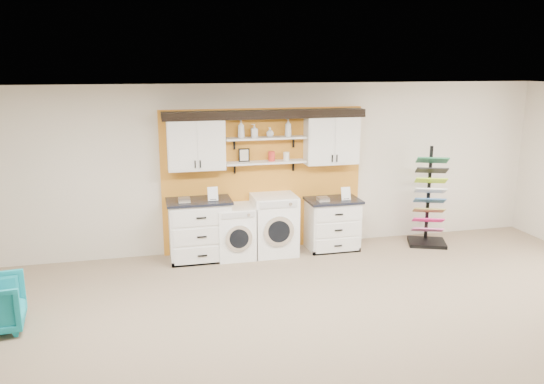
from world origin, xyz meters
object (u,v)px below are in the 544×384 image
object	(u,v)px
base_cabinet_left	(200,230)
washer	(235,231)
dryer	(274,224)
sample_rack	(428,214)
base_cabinet_right	(332,224)

from	to	relation	value
base_cabinet_left	washer	bearing A→B (deg)	-0.33
base_cabinet_left	washer	xyz separation A→B (m)	(0.58, -0.00, -0.07)
base_cabinet_left	dryer	xyz separation A→B (m)	(1.23, -0.00, 0.00)
base_cabinet_left	dryer	world-z (taller)	dryer
base_cabinet_left	washer	size ratio (longest dim) A/B	1.19
dryer	sample_rack	xyz separation A→B (m)	(2.75, -0.17, 0.04)
dryer	sample_rack	world-z (taller)	sample_rack
base_cabinet_left	base_cabinet_right	xyz separation A→B (m)	(2.26, 0.00, -0.06)
base_cabinet_right	sample_rack	distance (m)	1.73
sample_rack	base_cabinet_left	bearing A→B (deg)	-160.84
dryer	sample_rack	distance (m)	2.75
sample_rack	washer	bearing A→B (deg)	-161.20
base_cabinet_right	washer	bearing A→B (deg)	-179.88
washer	dryer	bearing A→B (deg)	-0.00
base_cabinet_left	washer	world-z (taller)	base_cabinet_left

